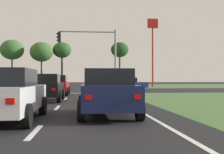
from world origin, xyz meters
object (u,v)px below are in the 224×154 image
at_px(car_blue_second, 129,84).
at_px(treeline_sixth, 120,50).
at_px(car_beige_near, 36,83).
at_px(car_navy_fifth, 107,92).
at_px(car_grey_fourth, 43,82).
at_px(fastfood_pole_sign, 153,37).
at_px(car_white_seventh, 6,94).
at_px(traffic_signal_near_right, 94,49).
at_px(car_black_sixth, 45,87).
at_px(car_red_third, 56,85).
at_px(car_teal_eighth, 47,82).
at_px(treeline_third, 12,50).
at_px(treeline_fifth, 62,50).
at_px(treeline_fourth, 42,52).
at_px(pedestrian_at_median, 52,80).

distance_m(car_blue_second, treeline_sixth, 29.89).
height_order(car_beige_near, car_blue_second, car_beige_near).
bearing_deg(car_navy_fifth, car_grey_fourth, 100.82).
xyz_separation_m(fastfood_pole_sign, treeline_sixth, (-4.11, 13.18, -0.93)).
bearing_deg(car_white_seventh, traffic_signal_near_right, 79.65).
bearing_deg(car_black_sixth, traffic_signal_near_right, 72.23).
distance_m(car_red_third, traffic_signal_near_right, 5.54).
height_order(car_beige_near, car_teal_eighth, car_beige_near).
height_order(treeline_third, treeline_fifth, treeline_third).
height_order(car_blue_second, fastfood_pole_sign, fastfood_pole_sign).
height_order(car_blue_second, treeline_sixth, treeline_sixth).
bearing_deg(car_grey_fourth, car_red_third, 100.11).
relative_size(treeline_fourth, treeline_fifth, 0.97).
bearing_deg(treeline_fifth, car_blue_second, -71.98).
bearing_deg(car_black_sixth, treeline_sixth, 77.65).
xyz_separation_m(car_blue_second, treeline_third, (-20.22, 29.46, 6.73)).
bearing_deg(treeline_third, treeline_fifth, 5.55).
height_order(car_black_sixth, car_white_seventh, car_white_seventh).
bearing_deg(treeline_third, car_navy_fifth, -73.43).
height_order(car_navy_fifth, car_teal_eighth, car_navy_fifth).
bearing_deg(car_blue_second, treeline_third, -145.54).
height_order(car_navy_fifth, car_black_sixth, car_navy_fifth).
height_order(car_blue_second, car_teal_eighth, car_teal_eighth).
bearing_deg(car_black_sixth, car_teal_eighth, 96.81).
relative_size(car_red_third, car_black_sixth, 1.08).
xyz_separation_m(car_grey_fourth, car_white_seventh, (4.63, -41.39, 0.01)).
height_order(car_navy_fifth, treeline_fifth, treeline_fifth).
relative_size(car_blue_second, car_navy_fifth, 1.01).
relative_size(car_teal_eighth, fastfood_pole_sign, 0.39).
bearing_deg(car_white_seventh, car_navy_fifth, 15.95).
height_order(car_blue_second, car_black_sixth, car_black_sixth).
height_order(car_beige_near, traffic_signal_near_right, traffic_signal_near_right).
relative_size(car_red_third, car_navy_fifth, 1.08).
bearing_deg(car_red_third, pedestrian_at_median, 97.01).
relative_size(traffic_signal_near_right, treeline_fifth, 0.63).
height_order(car_navy_fifth, treeline_sixth, treeline_sixth).
height_order(car_white_seventh, car_teal_eighth, car_white_seventh).
bearing_deg(car_beige_near, car_white_seventh, 97.65).
relative_size(treeline_third, treeline_sixth, 1.03).
xyz_separation_m(pedestrian_at_median, treeline_fifth, (-0.20, 21.55, 6.41)).
height_order(treeline_third, treeline_fourth, treeline_third).
height_order(car_grey_fourth, car_black_sixth, car_black_sixth).
distance_m(car_grey_fourth, car_black_sixth, 33.68).
relative_size(pedestrian_at_median, fastfood_pole_sign, 0.14).
distance_m(car_blue_second, treeline_fifth, 32.74).
distance_m(car_grey_fourth, pedestrian_at_median, 8.34).
bearing_deg(car_grey_fourth, car_beige_near, 90.06).
xyz_separation_m(car_black_sixth, treeline_third, (-12.78, 45.93, 6.69)).
distance_m(fastfood_pole_sign, treeline_fifth, 22.11).
bearing_deg(car_blue_second, car_grey_fourth, -144.20).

